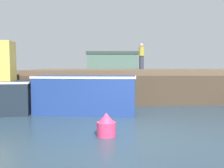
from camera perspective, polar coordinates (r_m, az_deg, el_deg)
ground at (r=7.43m, az=2.72°, el=-10.83°), size 120.00×160.00×0.10m
pier at (r=14.66m, az=7.33°, el=2.08°), size 12.99×6.49×1.64m
fishing_boat_near_right at (r=10.00m, az=-5.96°, el=-2.19°), size 4.02×1.69×1.48m
dockworker at (r=16.21m, az=6.52°, el=6.11°), size 0.34×0.34×1.60m
warehouse at (r=46.08m, az=0.04°, el=4.46°), size 9.01×5.09×4.30m
mooring_buoy_foreground at (r=6.89m, az=-1.28°, el=-9.18°), size 0.50×0.50×0.63m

